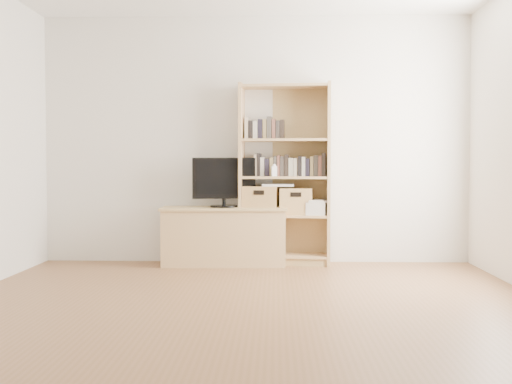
{
  "coord_description": "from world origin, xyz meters",
  "views": [
    {
      "loc": [
        0.21,
        -4.31,
        1.04
      ],
      "look_at": [
        0.02,
        1.9,
        0.77
      ],
      "focal_mm": 45.0,
      "sensor_mm": 36.0,
      "label": 1
    }
  ],
  "objects_px": {
    "bookshelf": "(285,174)",
    "tv_stand": "(224,237)",
    "television": "(224,182)",
    "laptop": "(278,185)",
    "baby_monitor": "(274,171)",
    "basket_left": "(261,200)",
    "basket_right": "(296,201)"
  },
  "relations": [
    {
      "from": "tv_stand",
      "to": "television",
      "type": "relative_size",
      "value": 1.92
    },
    {
      "from": "bookshelf",
      "to": "basket_left",
      "type": "xyz_separation_m",
      "value": [
        -0.25,
        0.02,
        -0.27
      ]
    },
    {
      "from": "basket_left",
      "to": "tv_stand",
      "type": "bearing_deg",
      "value": -159.82
    },
    {
      "from": "television",
      "to": "basket_right",
      "type": "distance_m",
      "value": 0.77
    },
    {
      "from": "bookshelf",
      "to": "television",
      "type": "xyz_separation_m",
      "value": [
        -0.63,
        -0.07,
        -0.08
      ]
    },
    {
      "from": "television",
      "to": "baby_monitor",
      "type": "distance_m",
      "value": 0.53
    },
    {
      "from": "television",
      "to": "laptop",
      "type": "height_order",
      "value": "television"
    },
    {
      "from": "tv_stand",
      "to": "baby_monitor",
      "type": "xyz_separation_m",
      "value": [
        0.52,
        -0.03,
        0.68
      ]
    },
    {
      "from": "bookshelf",
      "to": "tv_stand",
      "type": "bearing_deg",
      "value": -168.94
    },
    {
      "from": "basket_right",
      "to": "basket_left",
      "type": "bearing_deg",
      "value": 177.98
    },
    {
      "from": "bookshelf",
      "to": "television",
      "type": "bearing_deg",
      "value": -168.94
    },
    {
      "from": "basket_left",
      "to": "laptop",
      "type": "relative_size",
      "value": 1.09
    },
    {
      "from": "television",
      "to": "bookshelf",
      "type": "bearing_deg",
      "value": -5.75
    },
    {
      "from": "television",
      "to": "baby_monitor",
      "type": "relative_size",
      "value": 6.35
    },
    {
      "from": "bookshelf",
      "to": "baby_monitor",
      "type": "height_order",
      "value": "bookshelf"
    },
    {
      "from": "baby_monitor",
      "to": "tv_stand",
      "type": "bearing_deg",
      "value": 166.73
    },
    {
      "from": "baby_monitor",
      "to": "basket_right",
      "type": "distance_m",
      "value": 0.39
    },
    {
      "from": "bookshelf",
      "to": "baby_monitor",
      "type": "relative_size",
      "value": 18.3
    },
    {
      "from": "basket_right",
      "to": "baby_monitor",
      "type": "bearing_deg",
      "value": -157.68
    },
    {
      "from": "television",
      "to": "laptop",
      "type": "bearing_deg",
      "value": -6.85
    },
    {
      "from": "tv_stand",
      "to": "baby_monitor",
      "type": "height_order",
      "value": "baby_monitor"
    },
    {
      "from": "tv_stand",
      "to": "basket_left",
      "type": "xyz_separation_m",
      "value": [
        0.38,
        0.08,
        0.38
      ]
    },
    {
      "from": "bookshelf",
      "to": "laptop",
      "type": "xyz_separation_m",
      "value": [
        -0.07,
        -0.02,
        -0.11
      ]
    },
    {
      "from": "tv_stand",
      "to": "laptop",
      "type": "bearing_deg",
      "value": 2.83
    },
    {
      "from": "tv_stand",
      "to": "bookshelf",
      "type": "distance_m",
      "value": 0.91
    },
    {
      "from": "tv_stand",
      "to": "basket_left",
      "type": "height_order",
      "value": "basket_left"
    },
    {
      "from": "tv_stand",
      "to": "bookshelf",
      "type": "bearing_deg",
      "value": 3.94
    },
    {
      "from": "television",
      "to": "baby_monitor",
      "type": "height_order",
      "value": "television"
    },
    {
      "from": "tv_stand",
      "to": "bookshelf",
      "type": "height_order",
      "value": "bookshelf"
    },
    {
      "from": "baby_monitor",
      "to": "basket_left",
      "type": "relative_size",
      "value": 0.29
    },
    {
      "from": "bookshelf",
      "to": "laptop",
      "type": "bearing_deg",
      "value": -160.39
    },
    {
      "from": "basket_left",
      "to": "basket_right",
      "type": "relative_size",
      "value": 1.07
    }
  ]
}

